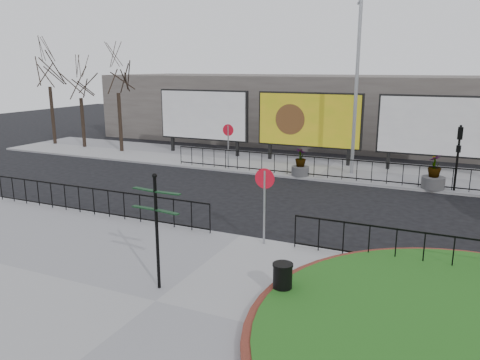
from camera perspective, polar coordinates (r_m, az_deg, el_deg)
The scene contains 21 objects.
ground at distance 15.88m, azimuth 0.08°, elevation -7.15°, with size 90.00×90.00×0.00m, color black.
pavement_near at distance 11.88m, azimuth -10.24°, elevation -14.57°, with size 30.00×10.00×0.12m, color gray.
pavement_far at distance 26.84m, azimuth 10.69°, elevation 1.40°, with size 44.00×6.00×0.12m, color gray.
railing_near_left at distance 18.61m, azimuth -17.42°, elevation -2.48°, with size 10.00×0.10×1.10m, color black, non-canonical shape.
railing_near_right at distance 14.14m, azimuth 24.56°, elevation -8.22°, with size 9.00×0.10×1.10m, color black, non-canonical shape.
railing_far at distance 23.92m, azimuth 11.51°, elevation 1.37°, with size 18.00×0.10×1.10m, color black, non-canonical shape.
speed_sign_far at distance 25.76m, azimuth -1.45°, elevation 5.33°, with size 0.64×0.07×2.47m.
speed_sign_near at distance 14.58m, azimuth 3.02°, elevation -1.16°, with size 0.64×0.07×2.47m.
billboard_left at distance 30.42m, azimuth -4.50°, elevation 7.86°, with size 6.20×0.31×4.10m.
billboard_mid at distance 27.74m, azimuth 8.38°, elevation 7.20°, with size 6.20×0.31×4.10m.
billboard_right at distance 26.68m, azimuth 23.04°, elevation 6.02°, with size 6.20×0.31×4.10m.
lamp_post at distance 24.97m, azimuth 14.03°, elevation 11.38°, with size 0.74×0.18×9.23m.
signal_pole_a at distance 23.15m, azimuth 25.10°, elevation 3.55°, with size 0.22×0.26×3.00m.
tree_left at distance 32.18m, azimuth -14.57°, elevation 9.61°, with size 2.00×2.00×7.00m, color #2D2119, non-canonical shape.
tree_mid at distance 34.72m, azimuth -18.78°, elevation 8.93°, with size 2.00×2.00×6.20m, color #2D2119, non-canonical shape.
tree_far at distance 36.92m, azimuth -22.11°, elevation 9.91°, with size 2.00×2.00×7.50m, color #2D2119, non-canonical shape.
building_backdrop at distance 36.19m, azimuth 14.73°, elevation 8.22°, with size 40.00×10.00×5.00m, color #645D58.
fingerpost_sign at distance 11.79m, azimuth -10.15°, elevation -4.85°, with size 1.41×0.33×3.02m.
litter_bin at distance 11.78m, azimuth 5.21°, elevation -12.00°, with size 0.51×0.51×0.85m.
planter_b at distance 24.47m, azimuth 7.37°, elevation 1.80°, with size 0.91×0.91×1.45m.
planter_c at distance 23.46m, azimuth 22.54°, elevation 0.43°, with size 1.05×1.05×1.60m.
Camera 1 is at (6.11, -13.53, 5.63)m, focal length 35.00 mm.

